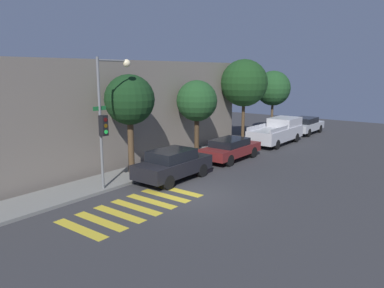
% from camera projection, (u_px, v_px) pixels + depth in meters
% --- Properties ---
extents(ground_plane, '(60.00, 60.00, 0.00)m').
position_uv_depth(ground_plane, '(190.00, 195.00, 16.55)').
color(ground_plane, '#333335').
extents(sidewalk, '(26.00, 2.27, 0.14)m').
position_uv_depth(sidewalk, '(123.00, 177.00, 19.13)').
color(sidewalk, slate).
rests_on(sidewalk, ground).
extents(building_row, '(26.00, 6.00, 5.98)m').
position_uv_depth(building_row, '(67.00, 114.00, 21.28)').
color(building_row, slate).
rests_on(building_row, ground).
extents(crosswalk, '(5.80, 2.60, 0.00)m').
position_uv_depth(crosswalk, '(136.00, 207.00, 15.06)').
color(crosswalk, gold).
rests_on(crosswalk, ground).
extents(traffic_light_pole, '(2.20, 0.56, 6.00)m').
position_uv_depth(traffic_light_pole, '(108.00, 109.00, 16.59)').
color(traffic_light_pole, slate).
rests_on(traffic_light_pole, ground).
extents(sedan_near_corner, '(4.27, 1.84, 1.56)m').
position_uv_depth(sedan_near_corner, '(173.00, 164.00, 18.67)').
color(sedan_near_corner, black).
rests_on(sedan_near_corner, ground).
extents(sedan_middle, '(4.52, 1.84, 1.33)m').
position_uv_depth(sedan_middle, '(230.00, 148.00, 22.89)').
color(sedan_middle, maroon).
rests_on(sedan_middle, ground).
extents(pickup_truck, '(5.54, 2.05, 1.84)m').
position_uv_depth(pickup_truck, '(278.00, 131.00, 28.06)').
color(pickup_truck, '#BCBCC1').
rests_on(pickup_truck, ground).
extents(sedan_far_end, '(4.41, 1.85, 1.42)m').
position_uv_depth(sedan_far_end, '(305.00, 125.00, 32.43)').
color(sedan_far_end, '#B7BABF').
rests_on(sedan_far_end, ground).
extents(tree_near_corner, '(2.58, 2.58, 5.24)m').
position_uv_depth(tree_near_corner, '(130.00, 100.00, 19.07)').
color(tree_near_corner, '#4C3823').
rests_on(tree_near_corner, ground).
extents(tree_midblock, '(2.59, 2.59, 4.83)m').
position_uv_depth(tree_midblock, '(197.00, 101.00, 23.60)').
color(tree_midblock, '#42301E').
rests_on(tree_midblock, ground).
extents(tree_far_end, '(3.52, 3.52, 6.25)m').
position_uv_depth(tree_far_end, '(244.00, 83.00, 28.00)').
color(tree_far_end, '#4C3823').
rests_on(tree_far_end, ground).
extents(tree_behind_truck, '(2.97, 2.97, 5.40)m').
position_uv_depth(tree_behind_truck, '(273.00, 88.00, 31.99)').
color(tree_behind_truck, brown).
rests_on(tree_behind_truck, ground).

